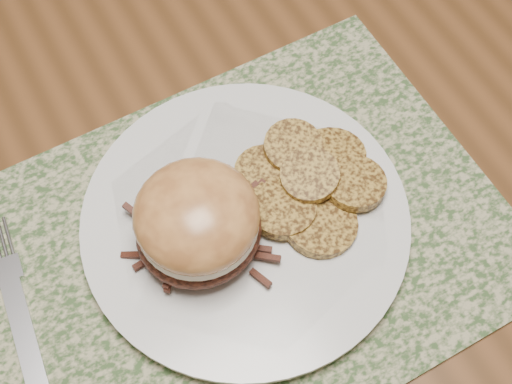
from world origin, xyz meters
TOP-DOWN VIEW (x-y plane):
  - ground at (0.00, 0.00)m, footprint 3.50×3.50m
  - dining_table at (0.00, 0.00)m, footprint 1.50×0.90m
  - placemat at (-0.22, -0.04)m, footprint 0.45×0.33m
  - dinner_plate at (-0.21, -0.03)m, footprint 0.26×0.26m
  - pork_sandwich at (-0.25, -0.03)m, footprint 0.10×0.10m
  - roasted_potatoes at (-0.14, -0.03)m, footprint 0.14×0.14m
  - fork at (-0.40, -0.02)m, footprint 0.04×0.20m

SIDE VIEW (x-z plane):
  - ground at x=0.00m, z-range 0.00..0.00m
  - dining_table at x=0.00m, z-range 0.30..1.05m
  - placemat at x=-0.22m, z-range 0.75..0.75m
  - fork at x=-0.40m, z-range 0.75..0.76m
  - dinner_plate at x=-0.21m, z-range 0.75..0.77m
  - roasted_potatoes at x=-0.14m, z-range 0.76..0.79m
  - pork_sandwich at x=-0.25m, z-range 0.77..0.85m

